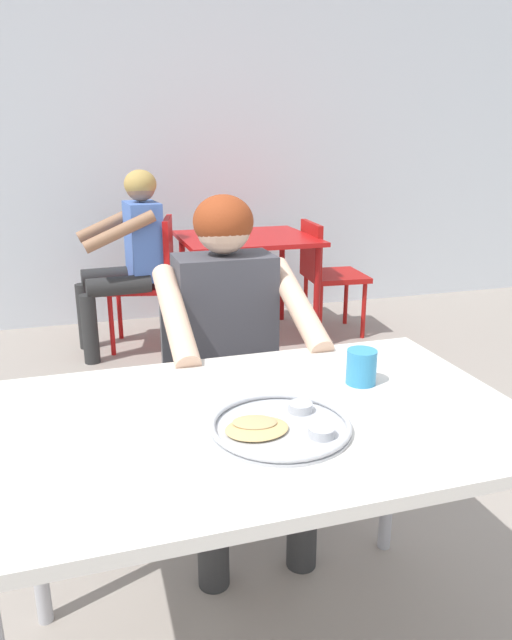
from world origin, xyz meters
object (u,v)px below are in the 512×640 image
object	(u,v)px
thali_tray	(280,425)
patron_background	(130,246)
chair_red_left	(152,275)
chair_red_right	(325,269)
table_background_red	(246,249)
drinking_cup	(361,366)
chair_foreground	(217,370)
diner_foreground	(232,338)
table_foreground	(259,443)

from	to	relation	value
thali_tray	patron_background	world-z (taller)	patron_background
chair_red_left	chair_red_right	distance (m)	1.23
table_background_red	patron_background	distance (m)	0.79
drinking_cup	chair_red_right	xyz separation A→B (m)	(0.99, 2.49, -0.32)
thali_tray	chair_foreground	size ratio (longest dim) A/B	0.35
thali_tray	diner_foreground	bearing A→B (deg)	83.84
diner_foreground	drinking_cup	bearing A→B (deg)	-68.73
drinking_cup	chair_red_left	distance (m)	2.60
table_background_red	chair_red_right	size ratio (longest dim) A/B	1.10
table_foreground	thali_tray	world-z (taller)	thali_tray
table_background_red	patron_background	size ratio (longest dim) A/B	0.75
drinking_cup	chair_red_left	xyz separation A→B (m)	(-0.24, 2.57, -0.30)
table_background_red	chair_foreground	bearing A→B (deg)	-109.39
table_background_red	chair_red_right	xyz separation A→B (m)	(0.58, -0.05, -0.17)
diner_foreground	table_background_red	xyz separation A→B (m)	(0.62, 2.00, -0.07)
diner_foreground	chair_red_left	world-z (taller)	diner_foreground
table_background_red	patron_background	world-z (taller)	patron_background
thali_tray	chair_foreground	world-z (taller)	chair_foreground
table_background_red	chair_red_left	size ratio (longest dim) A/B	1.02
chair_red_right	table_foreground	bearing A→B (deg)	-116.68
chair_red_left	chair_red_right	world-z (taller)	chair_red_left
chair_red_left	chair_red_right	bearing A→B (deg)	-3.67
table_foreground	diner_foreground	distance (m)	0.64
drinking_cup	chair_red_left	bearing A→B (deg)	95.30
table_foreground	patron_background	xyz separation A→B (m)	(-0.07, 2.63, 0.04)
chair_foreground	patron_background	world-z (taller)	patron_background
chair_foreground	table_foreground	bearing A→B (deg)	-96.46
chair_red_left	patron_background	size ratio (longest dim) A/B	0.74
thali_tray	table_foreground	bearing A→B (deg)	103.62
chair_foreground	patron_background	size ratio (longest dim) A/B	0.74
table_foreground	table_background_red	xyz separation A→B (m)	(0.72, 2.64, -0.02)
diner_foreground	thali_tray	bearing A→B (deg)	-96.16
patron_background	thali_tray	bearing A→B (deg)	-88.07
chair_foreground	diner_foreground	size ratio (longest dim) A/B	0.74
drinking_cup	chair_red_left	world-z (taller)	chair_red_left
diner_foreground	table_background_red	world-z (taller)	diner_foreground
drinking_cup	diner_foreground	size ratio (longest dim) A/B	0.08
chair_foreground	chair_red_left	world-z (taller)	chair_red_left
thali_tray	table_background_red	distance (m)	2.81
drinking_cup	table_background_red	distance (m)	2.58
drinking_cup	patron_background	world-z (taller)	patron_background
diner_foreground	chair_red_left	xyz separation A→B (m)	(-0.03, 2.03, -0.21)
thali_tray	drinking_cup	world-z (taller)	drinking_cup
drinking_cup	chair_foreground	distance (m)	0.85
table_foreground	diner_foreground	xyz separation A→B (m)	(0.10, 0.63, 0.04)
table_foreground	diner_foreground	bearing A→B (deg)	81.13
table_foreground	patron_background	distance (m)	2.63
thali_tray	chair_foreground	bearing A→B (deg)	85.38
table_foreground	diner_foreground	size ratio (longest dim) A/B	1.04
chair_foreground	diner_foreground	bearing A→B (deg)	-89.73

